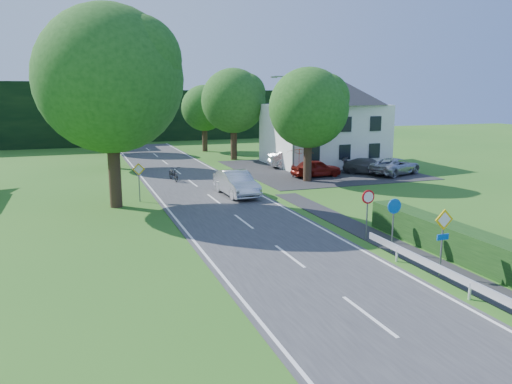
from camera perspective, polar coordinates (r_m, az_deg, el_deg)
name	(u,v)px	position (r m, az deg, el deg)	size (l,w,h in m)	color
road	(232,213)	(28.14, -2.72, -2.45)	(7.00, 80.00, 0.04)	#353537
parking_pad	(318,169)	(44.47, 7.14, 2.58)	(14.00, 16.00, 0.04)	#242427
line_edge_left	(175,218)	(27.39, -9.24, -2.92)	(0.12, 80.00, 0.01)	white
line_edge_right	(285,208)	(29.23, 3.37, -1.88)	(0.12, 80.00, 0.01)	white
line_centre	(232,213)	(28.14, -2.72, -2.40)	(0.12, 80.00, 0.01)	white
tree_main	(111,108)	(30.21, -16.24, 9.18)	(9.40, 9.40, 11.64)	#1C4B16
tree_left_far	(111,120)	(46.29, -16.27, 7.88)	(7.00, 7.00, 8.58)	#1C4B16
tree_right_far	(234,114)	(50.47, -2.58, 8.85)	(7.40, 7.40, 9.09)	#1C4B16
tree_left_back	(108,117)	(58.30, -16.58, 8.23)	(6.60, 6.60, 8.07)	#1C4B16
tree_right_back	(204,118)	(57.93, -5.92, 8.37)	(6.20, 6.20, 7.56)	#1C4B16
tree_right_mid	(308,125)	(38.00, 5.99, 7.61)	(7.00, 7.00, 8.58)	#1C4B16
treeline_right	(191,115)	(73.96, -7.45, 8.75)	(30.00, 5.00, 7.00)	black
house_white	(324,117)	(47.60, 7.79, 8.45)	(10.60, 8.40, 8.60)	white
streetlight	(292,121)	(39.62, 4.15, 8.04)	(2.03, 0.18, 8.00)	slate
sign_priority_right	(443,230)	(19.38, 20.60, -4.12)	(0.78, 0.09, 2.59)	slate
sign_roundabout	(394,215)	(21.69, 15.46, -2.54)	(0.64, 0.08, 2.37)	slate
sign_speed_limit	(368,203)	(23.27, 12.66, -1.23)	(0.64, 0.11, 2.37)	slate
sign_priority_left	(139,175)	(31.70, -13.25, 1.96)	(0.78, 0.09, 2.44)	slate
moving_car	(236,183)	(32.76, -2.26, 1.00)	(1.71, 4.91, 1.62)	silver
motorcycle	(173,173)	(38.82, -9.41, 2.11)	(0.74, 2.13, 1.12)	black
parked_car_red	(316,168)	(40.37, 6.88, 2.73)	(1.64, 4.07, 1.39)	maroon
parked_car_silver_a	(296,158)	(45.18, 4.62, 3.85)	(1.74, 4.99, 1.64)	silver
parked_car_grey	(369,166)	(42.62, 12.82, 2.90)	(1.79, 4.40, 1.28)	#444548
parked_car_silver_b	(395,166)	(42.72, 15.62, 2.86)	(2.30, 4.98, 1.38)	#B3B3BB
parasol	(300,161)	(41.32, 5.00, 3.53)	(2.39, 2.44, 2.19)	#A72B0D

